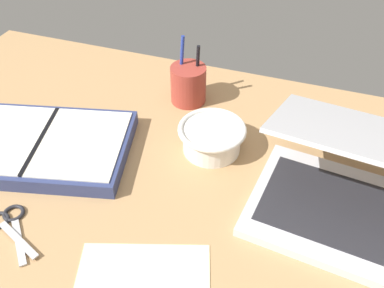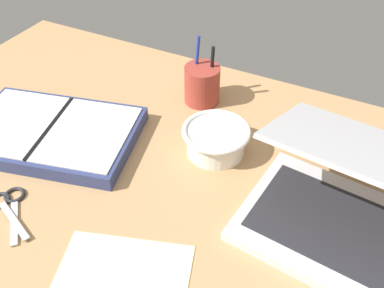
{
  "view_description": "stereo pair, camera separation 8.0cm",
  "coord_description": "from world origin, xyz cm",
  "views": [
    {
      "loc": [
        22.12,
        -45.61,
        61.83
      ],
      "look_at": [
        2.45,
        11.11,
        9.0
      ],
      "focal_mm": 40.0,
      "sensor_mm": 36.0,
      "label": 1
    },
    {
      "loc": [
        29.48,
        -42.49,
        61.83
      ],
      "look_at": [
        2.45,
        11.11,
        9.0
      ],
      "focal_mm": 40.0,
      "sensor_mm": 36.0,
      "label": 2
    }
  ],
  "objects": [
    {
      "name": "pen_cup",
      "position": [
        -6.21,
        33.5,
        6.59
      ],
      "size": [
        8.29,
        8.29,
        15.78
      ],
      "color": "#9E382D",
      "rests_on": "desk_top"
    },
    {
      "name": "planner",
      "position": [
        -28.49,
        6.3,
        3.67
      ],
      "size": [
        39.85,
        30.81,
        3.53
      ],
      "rotation": [
        0.0,
        0.0,
        0.24
      ],
      "color": "navy",
      "rests_on": "desk_top"
    },
    {
      "name": "laptop",
      "position": [
        31.96,
        11.38,
        7.23
      ],
      "size": [
        35.76,
        34.73,
        17.27
      ],
      "rotation": [
        0.0,
        0.0,
        -0.11
      ],
      "color": "silver",
      "rests_on": "desk_top"
    },
    {
      "name": "bowl",
      "position": [
        4.18,
        18.45,
        5.27
      ],
      "size": [
        13.95,
        13.95,
        5.9
      ],
      "color": "silver",
      "rests_on": "desk_top"
    },
    {
      "name": "scissors",
      "position": [
        -23.35,
        -11.83,
        2.34
      ],
      "size": [
        13.03,
        10.85,
        0.8
      ],
      "rotation": [
        0.0,
        0.0,
        -0.6
      ],
      "color": "#B7B7BC",
      "rests_on": "desk_top"
    },
    {
      "name": "desk_top",
      "position": [
        0.0,
        0.0,
        1.0
      ],
      "size": [
        140.0,
        100.0,
        2.0
      ],
      "primitive_type": "cube",
      "color": "tan",
      "rests_on": "ground"
    }
  ]
}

